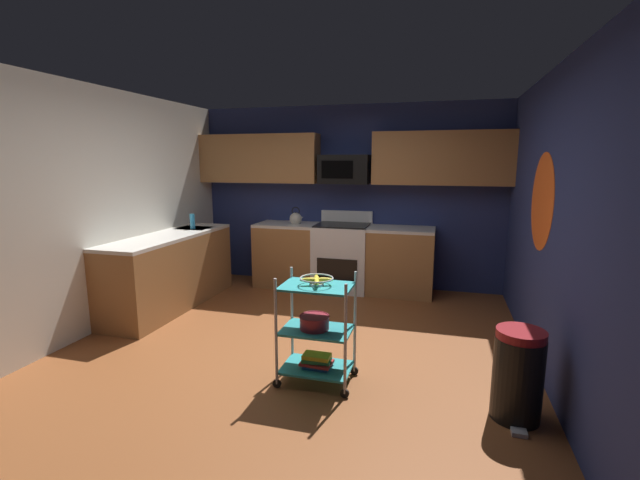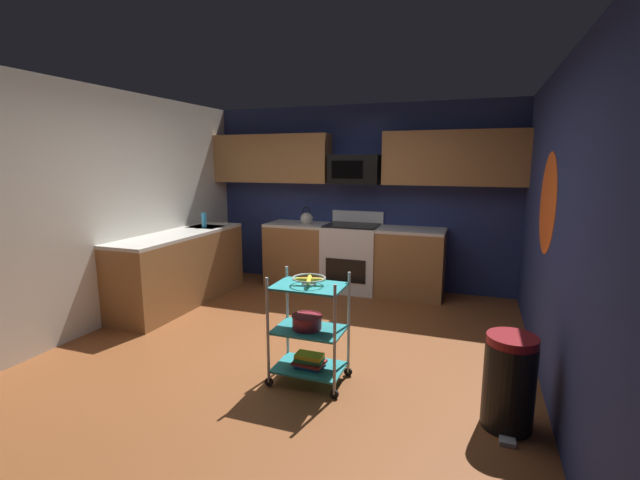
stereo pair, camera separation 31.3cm
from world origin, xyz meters
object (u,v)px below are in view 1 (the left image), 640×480
at_px(oven_range, 342,256).
at_px(dish_soap_bottle, 192,221).
at_px(microwave, 344,169).
at_px(kettle, 296,219).
at_px(rolling_cart, 317,330).
at_px(mixing_bowl_large, 314,322).
at_px(fruit_bowl, 317,280).
at_px(book_stack, 317,361).
at_px(trash_can, 518,375).

relative_size(oven_range, dish_soap_bottle, 5.50).
bearing_deg(microwave, kettle, -171.04).
height_order(rolling_cart, kettle, kettle).
bearing_deg(mixing_bowl_large, kettle, 111.73).
relative_size(fruit_bowl, dish_soap_bottle, 1.36).
xyz_separation_m(oven_range, book_stack, (0.39, -2.67, -0.30)).
bearing_deg(book_stack, mixing_bowl_large, 180.00).
bearing_deg(kettle, dish_soap_bottle, -144.62).
xyz_separation_m(fruit_bowl, kettle, (-1.08, 2.67, 0.12)).
height_order(mixing_bowl_large, kettle, kettle).
relative_size(microwave, dish_soap_bottle, 3.50).
relative_size(mixing_bowl_large, kettle, 0.95).
bearing_deg(kettle, microwave, 8.96).
height_order(oven_range, book_stack, oven_range).
bearing_deg(oven_range, kettle, -179.68).
xyz_separation_m(rolling_cart, dish_soap_bottle, (-2.26, 1.84, 0.57)).
bearing_deg(fruit_bowl, mixing_bowl_large, 180.00).
height_order(rolling_cart, book_stack, rolling_cart).
height_order(microwave, mixing_bowl_large, microwave).
height_order(fruit_bowl, dish_soap_bottle, dish_soap_bottle).
xyz_separation_m(microwave, rolling_cart, (0.40, -2.78, -1.25)).
height_order(fruit_bowl, mixing_bowl_large, fruit_bowl).
height_order(oven_range, mixing_bowl_large, oven_range).
bearing_deg(dish_soap_bottle, microwave, 26.84).
bearing_deg(microwave, dish_soap_bottle, -153.16).
xyz_separation_m(book_stack, kettle, (-1.08, 2.67, 0.82)).
xyz_separation_m(microwave, dish_soap_bottle, (-1.86, -0.94, -0.68)).
height_order(microwave, trash_can, microwave).
relative_size(rolling_cart, fruit_bowl, 3.36).
bearing_deg(microwave, fruit_bowl, -81.90).
bearing_deg(fruit_bowl, kettle, 112.08).
xyz_separation_m(rolling_cart, book_stack, (-0.00, 0.00, -0.27)).
xyz_separation_m(dish_soap_bottle, trash_can, (3.77, -1.96, -0.69)).
distance_m(microwave, kettle, 0.99).
bearing_deg(rolling_cart, dish_soap_bottle, 140.89).
distance_m(rolling_cart, fruit_bowl, 0.42).
distance_m(fruit_bowl, book_stack, 0.70).
height_order(book_stack, dish_soap_bottle, dish_soap_bottle).
bearing_deg(fruit_bowl, trash_can, -4.57).
relative_size(oven_range, fruit_bowl, 4.04).
relative_size(oven_range, mixing_bowl_large, 4.37).
height_order(microwave, dish_soap_bottle, microwave).
height_order(microwave, kettle, microwave).
bearing_deg(kettle, rolling_cart, -67.92).
xyz_separation_m(kettle, trash_can, (2.59, -2.79, -0.67)).
xyz_separation_m(mixing_bowl_large, trash_can, (1.53, -0.12, -0.19)).
relative_size(book_stack, dish_soap_bottle, 1.32).
xyz_separation_m(rolling_cart, kettle, (-1.08, 2.67, 0.54)).
height_order(rolling_cart, fruit_bowl, rolling_cart).
bearing_deg(kettle, trash_can, -47.11).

